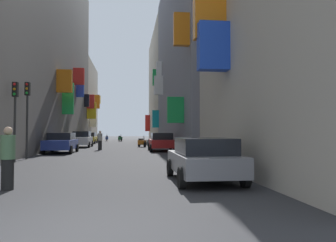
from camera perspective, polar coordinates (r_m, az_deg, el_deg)
The scene contains 19 objects.
ground_plane at distance 34.92m, azimuth -8.67°, elevation -4.37°, with size 140.00×140.00×0.00m, color #2D2D30.
building_left_mid_b at distance 26.86m, azimuth -27.24°, elevation 13.86°, with size 7.26×24.01×17.49m.
building_left_mid_c at distance 45.03m, azimuth -18.62°, elevation 9.83°, with size 7.30×13.86×21.19m.
building_left_far at distance 58.41m, azimuth -15.77°, elevation 3.14°, with size 7.09×14.77×13.07m.
building_right_mid_b at distance 33.43m, azimuth 5.32°, elevation 11.27°, with size 7.17×23.53×18.28m.
building_right_mid_c at distance 55.16m, azimuth 0.43°, elevation 5.87°, with size 6.88×21.26×17.89m.
parked_car_yellow at distance 43.34m, azimuth -13.63°, elevation -2.84°, with size 2.02×4.21×1.43m.
parked_car_red at distance 26.27m, azimuth -1.15°, elevation -3.58°, with size 1.98×3.91×1.45m.
parked_car_blue at distance 25.12m, azimuth -18.08°, elevation -3.55°, with size 2.03×4.10×1.47m.
parked_car_grey at distance 10.44m, azimuth 6.22°, elevation -6.47°, with size 1.98×3.94×1.37m.
parked_car_white at distance 33.77m, azimuth -14.76°, elevation -3.04°, with size 1.92×3.92×1.57m.
scooter_blue at distance 53.96m, azimuth -10.59°, elevation -2.95°, with size 0.50×1.80×1.13m.
scooter_orange at distance 33.06m, azimuth -4.58°, elevation -3.73°, with size 0.83×1.78×1.13m.
scooter_green at distance 51.98m, azimuth -8.32°, elevation -3.01°, with size 0.73×1.79×1.13m.
scooter_white at distance 54.41m, azimuth -12.08°, elevation -2.93°, with size 0.73×1.74×1.13m.
pedestrian_crossing at distance 9.88m, azimuth -26.11°, elevation -5.85°, with size 0.45×0.45×1.70m.
pedestrian_near_left at distance 28.29m, azimuth -11.75°, elevation -3.33°, with size 0.49×0.49×1.62m.
traffic_light_near_corner at distance 20.30m, azimuth -23.29°, elevation 2.28°, with size 0.26×0.34×4.37m.
traffic_light_far_corner at distance 18.38m, azimuth -25.08°, elevation 2.16°, with size 0.26×0.34×4.09m.
Camera 1 is at (1.16, -4.86, 1.58)m, focal length 35.04 mm.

